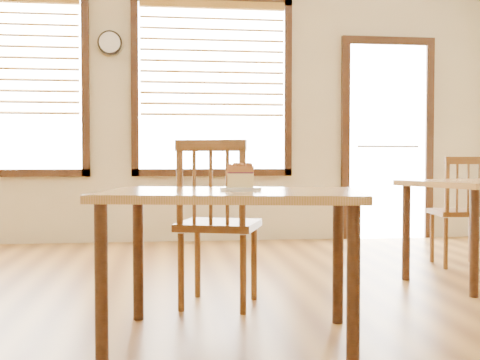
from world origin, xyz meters
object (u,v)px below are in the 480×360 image
object	(u,v)px
cafe_chair_second	(461,210)
cake_slice	(241,175)
cafe_table_main	(232,209)
plate	(241,189)
cafe_chair_main	(217,222)
wall_clock	(110,43)

from	to	relation	value
cafe_chair_second	cake_slice	size ratio (longest dim) A/B	6.42
cafe_table_main	plate	world-z (taller)	plate
cafe_chair_main	plate	size ratio (longest dim) A/B	4.98
plate	cake_slice	size ratio (longest dim) A/B	1.42
cafe_table_main	cake_slice	size ratio (longest dim) A/B	9.55
cafe_chair_second	wall_clock	bearing A→B (deg)	-23.95
wall_clock	cafe_chair_second	size ratio (longest dim) A/B	0.28
wall_clock	cafe_chair_main	xyz separation A→B (m)	(0.90, -2.93, -1.63)
wall_clock	cafe_chair_second	world-z (taller)	wall_clock
cafe_table_main	cafe_chair_second	size ratio (longest dim) A/B	1.49
cafe_chair_main	plate	bearing A→B (deg)	113.14
cafe_chair_main	plate	distance (m)	0.72
wall_clock	cafe_table_main	xyz separation A→B (m)	(0.91, -3.62, -1.49)
cake_slice	wall_clock	bearing A→B (deg)	114.04
cafe_chair_second	plate	bearing A→B (deg)	47.35
wall_clock	cake_slice	size ratio (longest dim) A/B	1.78
cafe_chair_second	cafe_table_main	bearing A→B (deg)	46.78
wall_clock	cafe_table_main	distance (m)	4.02
cafe_chair_second	cake_slice	bearing A→B (deg)	47.34
cafe_table_main	cafe_chair_second	distance (m)	2.82
wall_clock	cafe_table_main	size ratio (longest dim) A/B	0.19
cafe_chair_main	cafe_table_main	bearing A→B (deg)	109.38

